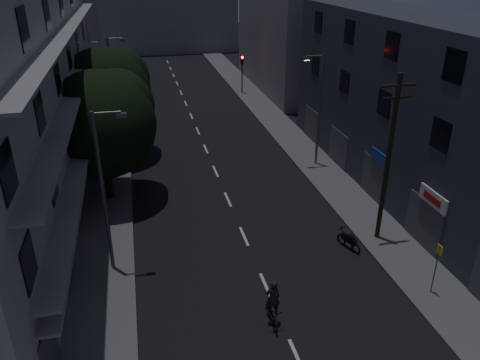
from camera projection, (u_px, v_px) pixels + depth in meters
name	position (u px, v px, depth m)	size (l,w,h in m)	color
ground	(205.00, 147.00, 38.32)	(160.00, 160.00, 0.00)	black
sidewalk_left	(111.00, 154.00, 36.78)	(3.00, 90.00, 0.15)	#565659
sidewalk_right	(292.00, 139.00, 39.79)	(3.00, 90.00, 0.15)	#565659
lane_markings	(194.00, 123.00, 43.82)	(0.15, 60.50, 0.01)	beige
building_left	(13.00, 93.00, 26.75)	(7.00, 36.00, 14.00)	#A5A5A0
building_right	(423.00, 111.00, 28.68)	(6.19, 28.00, 11.00)	#2D313D
building_far_left	(66.00, 17.00, 52.72)	(6.00, 20.00, 16.00)	slate
building_far_right	(284.00, 31.00, 52.91)	(6.00, 20.00, 13.00)	slate
building_far_end	(161.00, 19.00, 75.79)	(24.00, 8.00, 10.00)	slate
tree_near	(102.00, 120.00, 27.90)	(6.58, 6.58, 8.11)	black
tree_mid	(106.00, 90.00, 34.24)	(6.67, 6.67, 8.20)	black
tree_far	(111.00, 78.00, 42.85)	(5.01, 5.01, 6.20)	black
traffic_signal_far_right	(242.00, 67.00, 51.90)	(0.28, 0.37, 4.10)	black
traffic_signal_far_left	(122.00, 71.00, 49.92)	(0.28, 0.37, 4.10)	black
street_lamp_left_near	(105.00, 187.00, 21.23)	(1.51, 0.25, 8.00)	#54565C
street_lamp_right	(318.00, 105.00, 32.97)	(1.51, 0.25, 8.00)	slate
street_lamp_left_far	(114.00, 80.00, 39.68)	(1.51, 0.25, 8.00)	#55595C
utility_pole	(388.00, 157.00, 23.66)	(1.80, 0.24, 9.00)	black
bus_stop_sign	(437.00, 260.00, 20.67)	(0.06, 0.35, 2.52)	#595B60
motorcycle	(349.00, 241.00, 24.74)	(0.75, 1.64, 1.10)	black
cyclist	(272.00, 309.00, 19.53)	(0.64, 1.73, 2.18)	black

